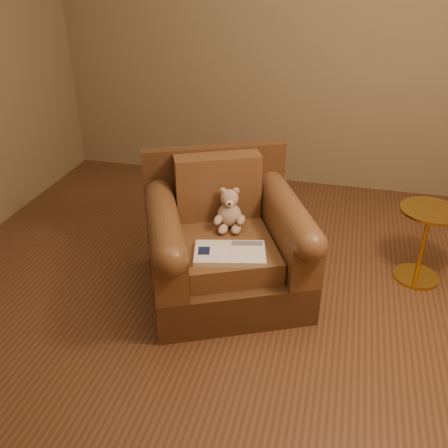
# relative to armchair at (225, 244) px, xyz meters

# --- Properties ---
(floor) EXTENTS (4.00, 4.00, 0.00)m
(floor) POSITION_rel_armchair_xyz_m (0.05, -0.21, -0.33)
(floor) COLOR brown
(floor) RESTS_ON ground
(room) EXTENTS (4.02, 4.02, 2.71)m
(room) POSITION_rel_armchair_xyz_m (0.05, -0.21, 1.39)
(room) COLOR #806C4F
(room) RESTS_ON ground
(armchair) EXTENTS (1.22, 1.20, 0.84)m
(armchair) POSITION_rel_armchair_xyz_m (0.00, 0.00, 0.00)
(armchair) COLOR #4B2D19
(armchair) RESTS_ON floor
(teddy_bear) EXTENTS (0.19, 0.22, 0.26)m
(teddy_bear) POSITION_rel_armchair_xyz_m (0.01, 0.09, 0.18)
(teddy_bear) COLOR tan
(teddy_bear) RESTS_ON armchair
(guidebook) EXTENTS (0.45, 0.33, 0.03)m
(guidebook) POSITION_rel_armchair_xyz_m (0.09, -0.24, 0.09)
(guidebook) COLOR beige
(guidebook) RESTS_ON armchair
(side_table) EXTENTS (0.37, 0.37, 0.52)m
(side_table) POSITION_rel_armchair_xyz_m (1.23, 0.40, -0.04)
(side_table) COLOR gold
(side_table) RESTS_ON floor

